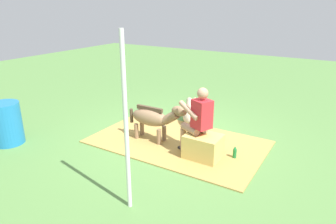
% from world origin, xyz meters
% --- Properties ---
extents(ground_plane, '(24.00, 24.00, 0.00)m').
position_xyz_m(ground_plane, '(0.00, 0.00, 0.00)').
color(ground_plane, '#568442').
extents(hay_patch, '(3.47, 2.11, 0.02)m').
position_xyz_m(hay_patch, '(-0.12, 0.12, 0.01)').
color(hay_patch, '#AD8C47').
rests_on(hay_patch, ground).
extents(hay_bale, '(0.64, 0.50, 0.46)m').
position_xyz_m(hay_bale, '(-0.86, 0.47, 0.23)').
color(hay_bale, tan).
rests_on(hay_bale, ground).
extents(person_seated, '(0.72, 0.58, 1.34)m').
position_xyz_m(person_seated, '(-0.71, 0.43, 0.74)').
color(person_seated, tan).
rests_on(person_seated, ground).
extents(pony_standing, '(1.35, 0.33, 0.87)m').
position_xyz_m(pony_standing, '(0.32, 0.33, 0.51)').
color(pony_standing, '#8C6B4C').
rests_on(pony_standing, ground).
extents(pony_lying, '(0.93, 1.28, 0.42)m').
position_xyz_m(pony_lying, '(0.17, -1.04, 0.19)').
color(pony_lying, tan).
rests_on(pony_lying, ground).
extents(soda_bottle, '(0.07, 0.07, 0.25)m').
position_xyz_m(soda_bottle, '(-1.37, 0.19, 0.12)').
color(soda_bottle, '#197233').
rests_on(soda_bottle, ground).
extents(water_barrel, '(0.59, 0.59, 0.86)m').
position_xyz_m(water_barrel, '(2.81, 1.94, 0.43)').
color(water_barrel, '#1E72B2').
rests_on(water_barrel, ground).
extents(tent_pole_left, '(0.06, 0.06, 2.44)m').
position_xyz_m(tent_pole_left, '(-0.58, 2.29, 1.22)').
color(tent_pole_left, silver).
rests_on(tent_pole_left, ground).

